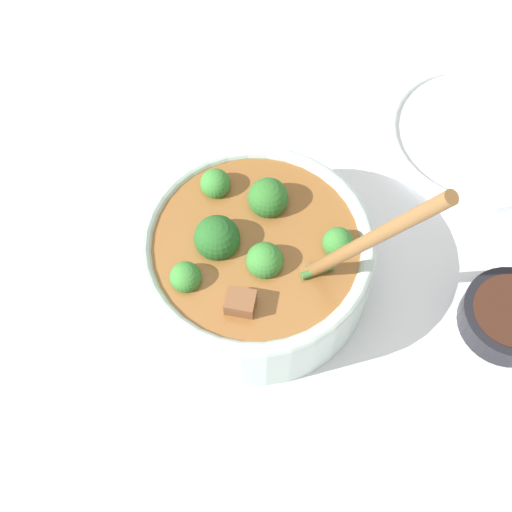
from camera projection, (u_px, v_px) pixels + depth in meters
ground_plane at (256, 280)px, 0.74m from camera, size 4.00×4.00×0.00m
stew_bowl at (256, 258)px, 0.70m from camera, size 0.23×0.27×0.27m
condiment_bowl at (510, 316)px, 0.71m from camera, size 0.10×0.10×0.03m
empty_plate at (474, 134)px, 0.82m from camera, size 0.21×0.21×0.02m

